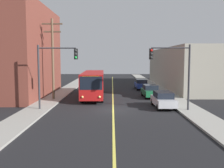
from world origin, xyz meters
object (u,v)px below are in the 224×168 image
object	(u,v)px
parked_car_blue	(140,84)
traffic_signal_left_corner	(54,65)
utility_pole_near	(52,55)
traffic_signal_right_corner	(171,65)
parked_car_green	(149,91)
city_bus	(92,83)
parked_car_silver	(162,99)
fire_hydrant	(168,94)

from	to	relation	value
parked_car_blue	traffic_signal_left_corner	bearing A→B (deg)	-120.31
utility_pole_near	traffic_signal_right_corner	world-z (taller)	utility_pole_near
parked_car_green	traffic_signal_left_corner	bearing A→B (deg)	-140.97
parked_car_blue	city_bus	bearing A→B (deg)	-129.68
utility_pole_near	traffic_signal_right_corner	size ratio (longest dim) A/B	1.56
parked_car_silver	utility_pole_near	bearing A→B (deg)	157.72
parked_car_green	parked_car_blue	xyz separation A→B (m)	(-0.13, 8.90, 0.00)
city_bus	parked_car_silver	xyz separation A→B (m)	(7.48, -7.26, -0.98)
city_bus	parked_car_silver	distance (m)	10.46
traffic_signal_right_corner	utility_pole_near	bearing A→B (deg)	151.68
traffic_signal_right_corner	parked_car_silver	bearing A→B (deg)	103.33
utility_pole_near	parked_car_green	bearing A→B (deg)	9.45
parked_car_green	traffic_signal_right_corner	size ratio (longest dim) A/B	0.74
parked_car_silver	parked_car_green	xyz separation A→B (m)	(-0.25, 6.90, 0.00)
parked_car_blue	traffic_signal_left_corner	xyz separation A→B (m)	(-10.01, -17.13, 3.46)
parked_car_green	utility_pole_near	bearing A→B (deg)	-170.55
city_bus	traffic_signal_left_corner	distance (m)	9.40
utility_pole_near	parked_car_blue	bearing A→B (deg)	42.98
traffic_signal_left_corner	parked_car_silver	bearing A→B (deg)	7.27
traffic_signal_left_corner	fire_hydrant	world-z (taller)	traffic_signal_left_corner
parked_car_silver	traffic_signal_left_corner	size ratio (longest dim) A/B	0.74
parked_car_green	utility_pole_near	size ratio (longest dim) A/B	0.48
parked_car_silver	parked_car_green	distance (m)	6.91
parked_car_blue	traffic_signal_right_corner	bearing A→B (deg)	-87.37
parked_car_silver	traffic_signal_left_corner	xyz separation A→B (m)	(-10.40, -1.33, 3.46)
city_bus	traffic_signal_right_corner	xyz separation A→B (m)	(7.90, -9.04, 2.49)
traffic_signal_left_corner	fire_hydrant	xyz separation A→B (m)	(12.26, 7.32, -3.72)
parked_car_silver	fire_hydrant	distance (m)	6.28
traffic_signal_left_corner	traffic_signal_right_corner	world-z (taller)	same
city_bus	parked_car_green	distance (m)	7.30
parked_car_green	parked_car_blue	size ratio (longest dim) A/B	1.00
parked_car_green	parked_car_silver	bearing A→B (deg)	-87.92
parked_car_silver	traffic_signal_right_corner	distance (m)	3.92
utility_pole_near	city_bus	bearing A→B (deg)	26.92
city_bus	parked_car_green	bearing A→B (deg)	-2.83
parked_car_silver	traffic_signal_right_corner	size ratio (longest dim) A/B	0.74
city_bus	fire_hydrant	bearing A→B (deg)	-7.73
parked_car_silver	parked_car_blue	size ratio (longest dim) A/B	1.00
fire_hydrant	parked_car_green	bearing A→B (deg)	156.68
utility_pole_near	fire_hydrant	size ratio (longest dim) A/B	11.14
parked_car_blue	utility_pole_near	bearing A→B (deg)	-137.02
city_bus	traffic_signal_right_corner	world-z (taller)	traffic_signal_right_corner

